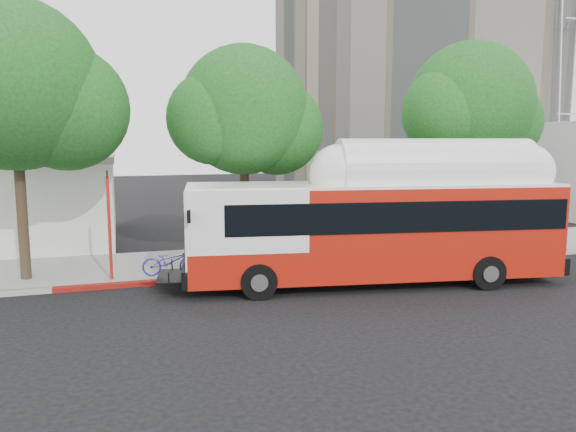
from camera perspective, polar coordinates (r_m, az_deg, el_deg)
The scene contains 9 objects.
ground at distance 17.41m, azimuth 3.29°, elevation -9.01°, with size 120.00×120.00×0.00m, color black.
sidewalk at distance 23.40m, azimuth -2.22°, elevation -4.34°, with size 60.00×5.00×0.15m, color gray.
curb_strip at distance 20.96m, azimuth -0.41°, elevation -5.81°, with size 60.00×0.30×0.15m, color gray.
red_curb_segment at distance 20.33m, azimuth -8.59°, elevation -6.33°, with size 10.00×0.32×0.16m, color maroon.
street_tree_left at distance 21.39m, azimuth -24.78°, elevation 11.36°, with size 6.67×5.80×9.74m.
street_tree_mid at distance 22.29m, azimuth -3.51°, elevation 10.12°, with size 5.75×5.00×8.62m.
street_tree_right at distance 26.33m, azimuth 18.70°, elevation 10.17°, with size 6.21×5.40×9.18m.
transit_bus at distance 19.61m, azimuth 9.00°, elevation -1.47°, with size 13.89×4.59×4.05m.
signal_pole at distance 20.32m, azimuth -17.69°, elevation -1.01°, with size 0.11×0.37×3.96m.
Camera 1 is at (-5.78, -15.60, 5.13)m, focal length 35.00 mm.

